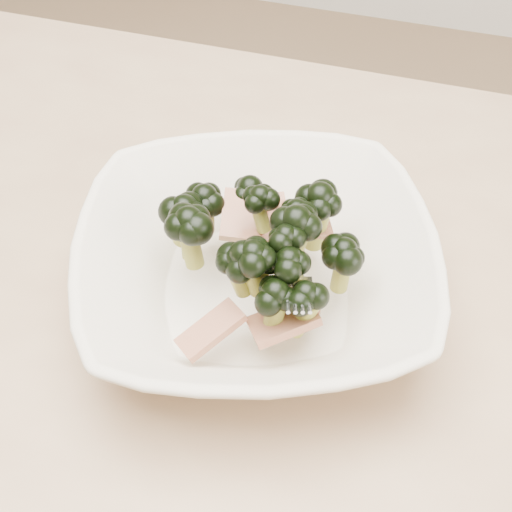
# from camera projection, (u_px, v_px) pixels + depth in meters

# --- Properties ---
(dining_table) EXTENTS (1.20, 0.80, 0.75)m
(dining_table) POSITION_uv_depth(u_px,v_px,m) (138.00, 347.00, 0.70)
(dining_table) COLOR tan
(dining_table) RESTS_ON ground
(broccoli_dish) EXTENTS (0.38, 0.38, 0.11)m
(broccoli_dish) POSITION_uv_depth(u_px,v_px,m) (257.00, 264.00, 0.58)
(broccoli_dish) COLOR beige
(broccoli_dish) RESTS_ON dining_table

